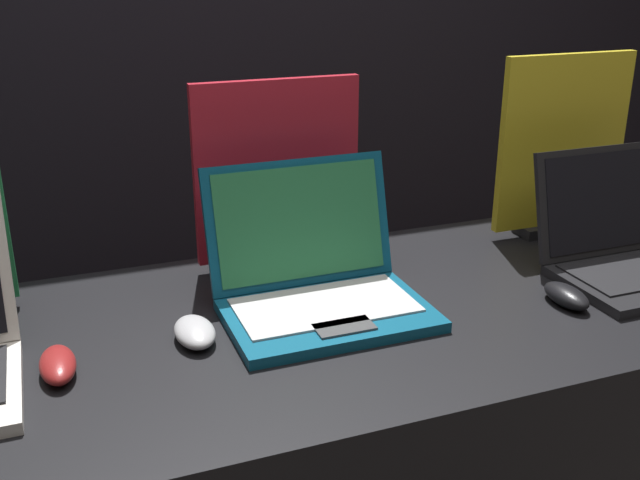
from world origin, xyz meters
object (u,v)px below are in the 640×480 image
(laptop_middle, at_px, (317,277))
(promo_stand_back, at_px, (562,151))
(mouse_middle, at_px, (195,332))
(laptop_back, at_px, (634,246))
(mouse_front, at_px, (58,365))
(mouse_back, at_px, (566,296))
(promo_stand_middle, at_px, (278,180))

(laptop_middle, bearing_deg, promo_stand_back, 14.79)
(mouse_middle, bearing_deg, laptop_back, -1.91)
(mouse_front, height_order, promo_stand_back, promo_stand_back)
(mouse_middle, xyz_separation_m, promo_stand_back, (0.91, 0.23, 0.18))
(mouse_front, xyz_separation_m, mouse_middle, (0.22, 0.03, -0.00))
(laptop_middle, relative_size, laptop_back, 1.02)
(laptop_back, height_order, mouse_back, laptop_back)
(laptop_middle, bearing_deg, mouse_back, -19.87)
(mouse_back, bearing_deg, promo_stand_back, 56.17)
(laptop_middle, bearing_deg, promo_stand_middle, 90.00)
(mouse_middle, bearing_deg, mouse_back, -9.09)
(mouse_middle, relative_size, promo_stand_middle, 0.30)
(mouse_front, xyz_separation_m, laptop_middle, (0.47, 0.08, 0.04))
(promo_stand_middle, height_order, laptop_back, promo_stand_middle)
(laptop_middle, height_order, mouse_back, laptop_middle)
(mouse_front, xyz_separation_m, promo_stand_middle, (0.47, 0.31, 0.17))
(mouse_middle, xyz_separation_m, mouse_back, (0.69, -0.11, 0.00))
(promo_stand_middle, distance_m, promo_stand_back, 0.67)
(laptop_middle, distance_m, promo_stand_back, 0.71)
(mouse_front, relative_size, promo_stand_back, 0.29)
(laptop_middle, relative_size, promo_stand_middle, 0.94)
(mouse_front, distance_m, laptop_back, 1.14)
(laptop_middle, distance_m, mouse_middle, 0.25)
(promo_stand_back, bearing_deg, laptop_back, -90.00)
(mouse_middle, distance_m, laptop_back, 0.91)
(laptop_back, bearing_deg, mouse_back, -160.66)
(mouse_middle, bearing_deg, mouse_front, -171.85)
(mouse_back, distance_m, promo_stand_back, 0.44)
(mouse_middle, bearing_deg, promo_stand_middle, 48.78)
(laptop_middle, height_order, promo_stand_back, promo_stand_back)
(laptop_middle, relative_size, mouse_middle, 3.10)
(laptop_middle, height_order, promo_stand_middle, promo_stand_middle)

